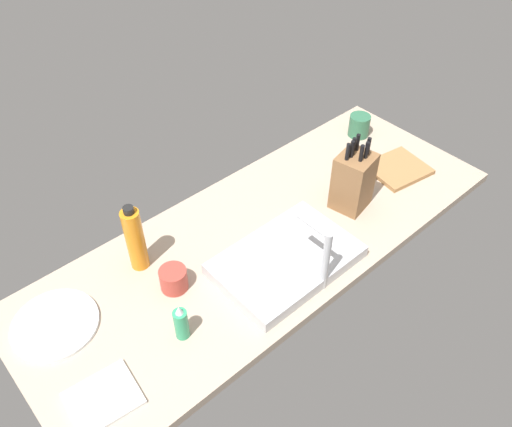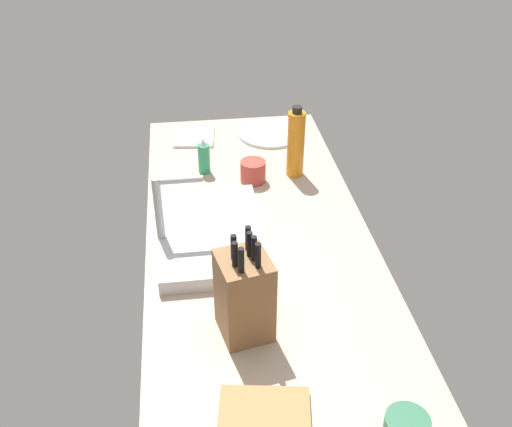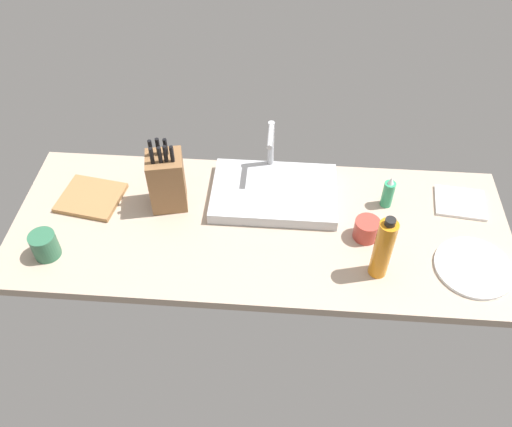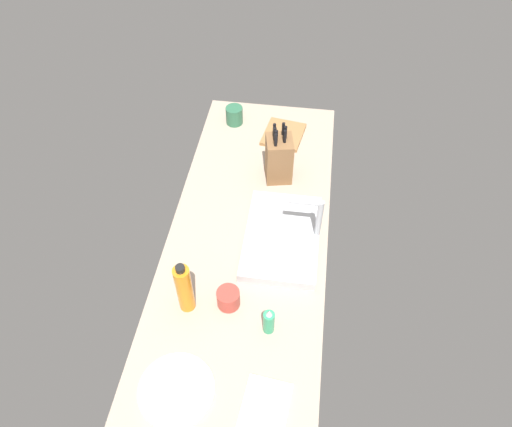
# 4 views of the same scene
# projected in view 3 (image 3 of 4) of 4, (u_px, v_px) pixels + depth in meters

# --- Properties ---
(countertop_slab) EXTENTS (1.78, 0.68, 0.04)m
(countertop_slab) POSITION_uv_depth(u_px,v_px,m) (260.00, 229.00, 1.93)
(countertop_slab) COLOR tan
(countertop_slab) RESTS_ON ground
(sink_basin) EXTENTS (0.46, 0.31, 0.04)m
(sink_basin) POSITION_uv_depth(u_px,v_px,m) (274.00, 193.00, 2.00)
(sink_basin) COLOR #B7BABF
(sink_basin) RESTS_ON countertop_slab
(faucet) EXTENTS (0.05, 0.14, 0.24)m
(faucet) POSITION_uv_depth(u_px,v_px,m) (271.00, 146.00, 2.00)
(faucet) COLOR #B7BABF
(faucet) RESTS_ON countertop_slab
(knife_block) EXTENTS (0.15, 0.14, 0.29)m
(knife_block) POSITION_uv_depth(u_px,v_px,m) (167.00, 180.00, 1.91)
(knife_block) COLOR brown
(knife_block) RESTS_ON countertop_slab
(cutting_board) EXTENTS (0.25, 0.23, 0.02)m
(cutting_board) POSITION_uv_depth(u_px,v_px,m) (91.00, 198.00, 2.00)
(cutting_board) COLOR #9E7042
(cutting_board) RESTS_ON countertop_slab
(soap_bottle) EXTENTS (0.04, 0.04, 0.14)m
(soap_bottle) POSITION_uv_depth(u_px,v_px,m) (388.00, 193.00, 1.95)
(soap_bottle) COLOR #2D9966
(soap_bottle) RESTS_ON countertop_slab
(water_bottle) EXTENTS (0.06, 0.06, 0.26)m
(water_bottle) POSITION_uv_depth(u_px,v_px,m) (383.00, 249.00, 1.69)
(water_bottle) COLOR orange
(water_bottle) RESTS_ON countertop_slab
(dinner_plate) EXTENTS (0.26, 0.26, 0.01)m
(dinner_plate) POSITION_uv_depth(u_px,v_px,m) (474.00, 267.00, 1.78)
(dinner_plate) COLOR white
(dinner_plate) RESTS_ON countertop_slab
(dish_towel) EXTENTS (0.20, 0.17, 0.01)m
(dish_towel) POSITION_uv_depth(u_px,v_px,m) (460.00, 203.00, 1.99)
(dish_towel) COLOR white
(dish_towel) RESTS_ON countertop_slab
(coffee_mug) EXTENTS (0.09, 0.09, 0.08)m
(coffee_mug) POSITION_uv_depth(u_px,v_px,m) (366.00, 229.00, 1.86)
(coffee_mug) COLOR #B23D33
(coffee_mug) RESTS_ON countertop_slab
(ceramic_cup) EXTENTS (0.09, 0.09, 0.09)m
(ceramic_cup) POSITION_uv_depth(u_px,v_px,m) (45.00, 245.00, 1.80)
(ceramic_cup) COLOR #2D6647
(ceramic_cup) RESTS_ON countertop_slab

